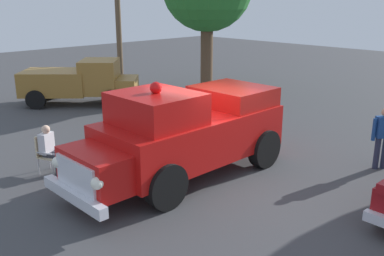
{
  "coord_description": "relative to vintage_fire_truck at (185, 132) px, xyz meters",
  "views": [
    {
      "loc": [
        7.77,
        7.23,
        4.43
      ],
      "look_at": [
        0.42,
        -0.35,
        1.25
      ],
      "focal_mm": 40.77,
      "sensor_mm": 36.0,
      "label": 1
    }
  ],
  "objects": [
    {
      "name": "spectator_standing",
      "position": [
        -4.13,
        3.23,
        -0.23
      ],
      "size": [
        0.57,
        0.46,
        1.68
      ],
      "color": "#2D334C",
      "rests_on": "ground"
    },
    {
      "name": "vintage_fire_truck",
      "position": [
        0.0,
        0.0,
        0.0
      ],
      "size": [
        5.95,
        2.32,
        2.59
      ],
      "color": "black",
      "rests_on": "ground"
    },
    {
      "name": "parked_pickup",
      "position": [
        -2.21,
        -8.94,
        -0.21
      ],
      "size": [
        4.72,
        4.61,
        1.9
      ],
      "color": "black",
      "rests_on": "ground"
    },
    {
      "name": "spectator_seated",
      "position": [
        2.35,
        -2.62,
        -0.5
      ],
      "size": [
        0.57,
        0.64,
        1.29
      ],
      "color": "#383842",
      "rests_on": "ground"
    },
    {
      "name": "utility_pole",
      "position": [
        -5.16,
        -10.1,
        2.72
      ],
      "size": [
        1.41,
        1.15,
        7.55
      ],
      "color": "brown",
      "rests_on": "ground"
    },
    {
      "name": "lawn_chair_near_truck",
      "position": [
        2.41,
        -2.74,
        -0.61
      ],
      "size": [
        0.66,
        0.66,
        1.02
      ],
      "color": "#B7BABF",
      "rests_on": "ground"
    },
    {
      "name": "ground_plane",
      "position": [
        -0.66,
        0.35,
        -1.2
      ],
      "size": [
        60.0,
        60.0,
        0.0
      ],
      "primitive_type": "plane",
      "color": "#424244"
    }
  ]
}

